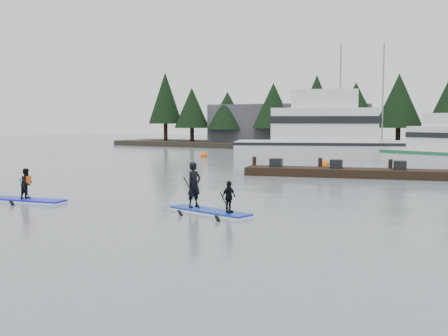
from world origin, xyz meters
The scene contains 10 objects.
ground centered at (0.00, 0.00, 0.00)m, with size 160.00×160.00×0.00m, color slate.
far_shore centered at (0.00, 42.00, 0.30)m, with size 70.00×8.00×0.60m, color #2D281E.
treeline centered at (0.00, 42.00, 0.00)m, with size 60.00×4.00×8.00m, color black, non-canonical shape.
waterfront_building centered at (-14.00, 44.00, 2.50)m, with size 18.00×6.00×5.00m, color #4C4C51.
fishing_boat_large centered at (-2.57, 30.27, 0.83)m, with size 19.91×12.42×10.72m.
floating_dock centered at (3.96, 15.77, 0.24)m, with size 14.41×1.92×0.48m, color black.
buoy_b centered at (-0.84, 21.14, 0.00)m, with size 0.62×0.62×0.62m, color #FF5F0C.
buoy_a centered at (-13.29, 25.05, 0.00)m, with size 0.62×0.62×0.62m, color #FF5F0C.
paddleboard_solo centered at (-5.31, -0.51, 0.42)m, with size 3.34×1.35×1.81m.
paddleboard_duo centered at (2.28, 0.93, 0.57)m, with size 3.44×1.62×2.29m.
Camera 1 is at (12.79, -15.66, 3.31)m, focal length 45.00 mm.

